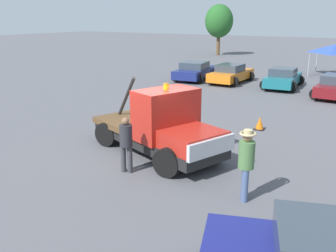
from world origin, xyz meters
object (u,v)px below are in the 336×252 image
Objects in this scene: person_near_truck at (246,159)px; parked_car_navy at (195,71)px; tow_truck at (162,128)px; parked_car_orange at (231,74)px; parked_car_teal at (283,78)px; tree_left at (219,21)px; canopy_tent_blue at (335,49)px; person_at_hood at (126,141)px; traffic_cone at (260,124)px.

person_near_truck reaches higher than parked_car_navy.
person_near_truck is at bearing -4.52° from tow_truck.
parked_car_teal is at bearing -89.16° from parked_car_orange.
tree_left is at bearing 28.02° from parked_car_orange.
person_near_truck is 24.11m from canopy_tent_blue.
parked_car_navy is (-6.52, 14.83, -0.32)m from tow_truck.
parked_car_navy is 11.47m from canopy_tent_blue.
canopy_tent_blue is at bearing -18.81° from parked_car_teal.
tow_truck is at bearing -94.92° from canopy_tent_blue.
parked_car_navy is 1.07× the size of parked_car_teal.
parked_car_orange is at bearing 123.46° from tow_truck.
person_at_hood is 0.39× the size of parked_car_orange.
person_near_truck is 0.60× the size of canopy_tent_blue.
person_at_hood is 16.65m from parked_car_teal.
tree_left reaches higher than person_at_hood.
traffic_cone is at bearing 88.19° from tow_truck.
person_near_truck reaches higher than parked_car_teal.
canopy_tent_blue is at bearing 104.62° from tow_truck.
person_at_hood is at bearing -165.59° from parked_car_navy.
parked_car_navy is 0.81× the size of tree_left.
parked_car_navy and parked_car_teal have the same top height.
tow_truck reaches higher than parked_car_orange.
traffic_cone is (1.83, -10.16, -0.39)m from parked_car_teal.
tow_truck is 1.80× the size of canopy_tent_blue.
tow_truck is at bearing -165.10° from parked_car_orange.
parked_car_navy is at bearing -70.76° from tree_left.
person_near_truck reaches higher than traffic_cone.
person_at_hood is (-0.14, -1.76, 0.03)m from tow_truck.
person_at_hood is 3.14× the size of traffic_cone.
tree_left is at bearing 117.61° from traffic_cone.
person_near_truck is 19.27m from parked_car_navy.
parked_car_navy is at bearing -137.97° from canopy_tent_blue.
tree_left is at bearing 12.63° from parked_car_navy.
parked_car_orange is 0.74× the size of tree_left.
tow_truck is 5.13m from traffic_cone.
parked_car_navy is at bearing 92.40° from parked_car_orange.
canopy_tent_blue is at bearing -35.72° from parked_car_orange.
parked_car_navy is (-6.38, 16.59, -0.35)m from person_at_hood.
traffic_cone is at bearing -62.39° from tree_left.
parked_car_teal is 7.93m from canopy_tent_blue.
tree_left is 31.65m from traffic_cone.
person_near_truck is 37.95m from tree_left.
person_at_hood is at bearing -94.90° from canopy_tent_blue.
tow_truck is 14.90m from parked_car_teal.
tow_truck is at bearing -20.48° from person_at_hood.
parked_car_orange is (-3.69, 14.90, -0.33)m from tow_truck.
person_near_truck is 3.46× the size of traffic_cone.
person_near_truck is 6.60m from traffic_cone.
tree_left reaches higher than person_near_truck.
canopy_tent_blue reaches higher than parked_car_teal.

